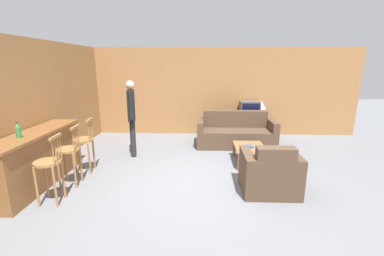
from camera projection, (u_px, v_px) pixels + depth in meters
name	position (u px, v px, depth m)	size (l,w,h in m)	color
ground_plane	(198.00, 185.00, 4.62)	(24.00, 24.00, 0.00)	slate
wall_back	(200.00, 92.00, 7.77)	(9.40, 0.08, 2.60)	#9E6B3D
wall_left	(56.00, 102.00, 5.67)	(0.08, 8.57, 2.60)	#9E6B3D
bar_counter	(38.00, 159.00, 4.54)	(0.55, 2.15, 0.98)	brown
bar_chair_near	(49.00, 167.00, 3.92)	(0.42, 0.42, 1.09)	#996638
bar_chair_mid	(69.00, 154.00, 4.51)	(0.42, 0.42, 1.09)	#996638
bar_chair_far	(84.00, 144.00, 5.09)	(0.43, 0.43, 1.09)	#996638
couch_far	(235.00, 134.00, 6.81)	(2.04, 0.84, 0.90)	#4C3828
armchair_near	(270.00, 174.00, 4.31)	(0.92, 0.80, 0.88)	#4C3828
coffee_table	(250.00, 149.00, 5.59)	(0.65, 0.93, 0.37)	brown
tv_unit	(249.00, 127.00, 7.66)	(0.98, 0.46, 0.56)	black
tv	(250.00, 110.00, 7.53)	(0.57, 0.41, 0.51)	#4C4C4C
bottle	(18.00, 131.00, 4.06)	(0.08, 0.08, 0.26)	#2D7F3D
book_on_table	(249.00, 146.00, 5.56)	(0.19, 0.18, 0.03)	navy
table_lamp	(261.00, 105.00, 7.49)	(0.29, 0.29, 0.52)	brown
person_by_window	(132.00, 114.00, 5.87)	(0.24, 0.50, 1.77)	black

